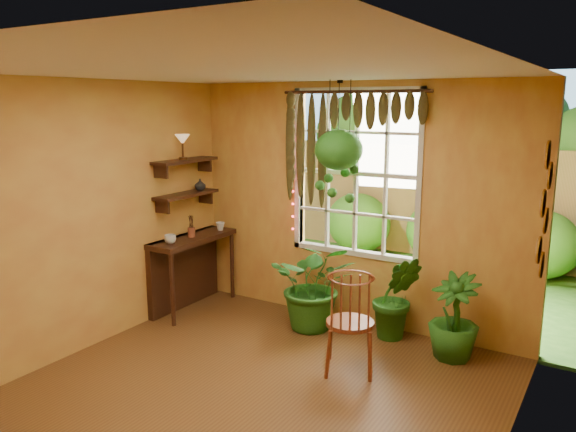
# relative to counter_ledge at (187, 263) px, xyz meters

# --- Properties ---
(floor) EXTENTS (4.50, 4.50, 0.00)m
(floor) POSITION_rel_counter_ledge_xyz_m (1.91, -1.60, -0.55)
(floor) COLOR brown
(floor) RESTS_ON ground
(ceiling) EXTENTS (4.50, 4.50, 0.00)m
(ceiling) POSITION_rel_counter_ledge_xyz_m (1.91, -1.60, 2.15)
(ceiling) COLOR silver
(ceiling) RESTS_ON wall_back
(wall_back) EXTENTS (4.00, 0.00, 4.00)m
(wall_back) POSITION_rel_counter_ledge_xyz_m (1.91, 0.65, 0.80)
(wall_back) COLOR gold
(wall_back) RESTS_ON floor
(wall_left) EXTENTS (0.00, 4.50, 4.50)m
(wall_left) POSITION_rel_counter_ledge_xyz_m (-0.09, -1.60, 0.80)
(wall_left) COLOR gold
(wall_left) RESTS_ON floor
(wall_right) EXTENTS (0.00, 4.50, 4.50)m
(wall_right) POSITION_rel_counter_ledge_xyz_m (3.91, -1.60, 0.80)
(wall_right) COLOR gold
(wall_right) RESTS_ON floor
(window) EXTENTS (1.52, 0.10, 1.86)m
(window) POSITION_rel_counter_ledge_xyz_m (1.91, 0.68, 1.15)
(window) COLOR silver
(window) RESTS_ON wall_back
(valance_vine) EXTENTS (1.70, 0.12, 1.10)m
(valance_vine) POSITION_rel_counter_ledge_xyz_m (1.82, 0.56, 1.73)
(valance_vine) COLOR #331A0E
(valance_vine) RESTS_ON window
(string_lights) EXTENTS (0.03, 0.03, 1.54)m
(string_lights) POSITION_rel_counter_ledge_xyz_m (1.15, 0.59, 1.20)
(string_lights) COLOR #FF2633
(string_lights) RESTS_ON window
(wall_plates) EXTENTS (0.04, 0.32, 1.10)m
(wall_plates) POSITION_rel_counter_ledge_xyz_m (3.89, 0.19, 1.00)
(wall_plates) COLOR beige
(wall_plates) RESTS_ON wall_right
(counter_ledge) EXTENTS (0.40, 1.20, 0.90)m
(counter_ledge) POSITION_rel_counter_ledge_xyz_m (0.00, 0.00, 0.00)
(counter_ledge) COLOR #331A0E
(counter_ledge) RESTS_ON floor
(shelf_lower) EXTENTS (0.25, 0.90, 0.04)m
(shelf_lower) POSITION_rel_counter_ledge_xyz_m (0.03, 0.00, 0.85)
(shelf_lower) COLOR #331A0E
(shelf_lower) RESTS_ON wall_left
(shelf_upper) EXTENTS (0.25, 0.90, 0.04)m
(shelf_upper) POSITION_rel_counter_ledge_xyz_m (0.03, 0.00, 1.25)
(shelf_upper) COLOR #331A0E
(shelf_upper) RESTS_ON wall_left
(backyard) EXTENTS (14.00, 10.00, 12.00)m
(backyard) POSITION_rel_counter_ledge_xyz_m (2.15, 5.27, 0.73)
(backyard) COLOR #225317
(backyard) RESTS_ON ground
(windsor_chair) EXTENTS (0.59, 0.60, 1.19)m
(windsor_chair) POSITION_rel_counter_ledge_xyz_m (2.43, -0.52, -0.21)
(windsor_chair) COLOR brown
(windsor_chair) RESTS_ON floor
(potted_plant_left) EXTENTS (1.14, 1.07, 1.01)m
(potted_plant_left) POSITION_rel_counter_ledge_xyz_m (1.66, 0.22, -0.05)
(potted_plant_left) COLOR #194F15
(potted_plant_left) RESTS_ON floor
(potted_plant_mid) EXTENTS (0.62, 0.58, 0.91)m
(potted_plant_mid) POSITION_rel_counter_ledge_xyz_m (2.52, 0.43, -0.10)
(potted_plant_mid) COLOR #194F15
(potted_plant_mid) RESTS_ON floor
(potted_plant_right) EXTENTS (0.62, 0.62, 0.86)m
(potted_plant_right) POSITION_rel_counter_ledge_xyz_m (3.17, 0.26, -0.12)
(potted_plant_right) COLOR #194F15
(potted_plant_right) RESTS_ON floor
(hanging_basket) EXTENTS (0.51, 0.51, 1.29)m
(hanging_basket) POSITION_rel_counter_ledge_xyz_m (1.84, 0.38, 1.38)
(hanging_basket) COLOR black
(hanging_basket) RESTS_ON ceiling
(cup_a) EXTENTS (0.15, 0.15, 0.10)m
(cup_a) POSITION_rel_counter_ledge_xyz_m (0.13, -0.40, 0.40)
(cup_a) COLOR silver
(cup_a) RESTS_ON counter_ledge
(cup_b) EXTENTS (0.12, 0.12, 0.10)m
(cup_b) POSITION_rel_counter_ledge_xyz_m (0.19, 0.43, 0.40)
(cup_b) COLOR beige
(cup_b) RESTS_ON counter_ledge
(brush_jar) EXTENTS (0.09, 0.09, 0.33)m
(brush_jar) POSITION_rel_counter_ledge_xyz_m (0.11, -0.02, 0.48)
(brush_jar) COLOR brown
(brush_jar) RESTS_ON counter_ledge
(shelf_vase) EXTENTS (0.18, 0.18, 0.14)m
(shelf_vase) POSITION_rel_counter_ledge_xyz_m (0.04, 0.25, 0.94)
(shelf_vase) COLOR #B2AD99
(shelf_vase) RESTS_ON shelf_lower
(tiffany_lamp) EXTENTS (0.18, 0.18, 0.29)m
(tiffany_lamp) POSITION_rel_counter_ledge_xyz_m (0.05, -0.05, 1.48)
(tiffany_lamp) COLOR #533117
(tiffany_lamp) RESTS_ON shelf_upper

